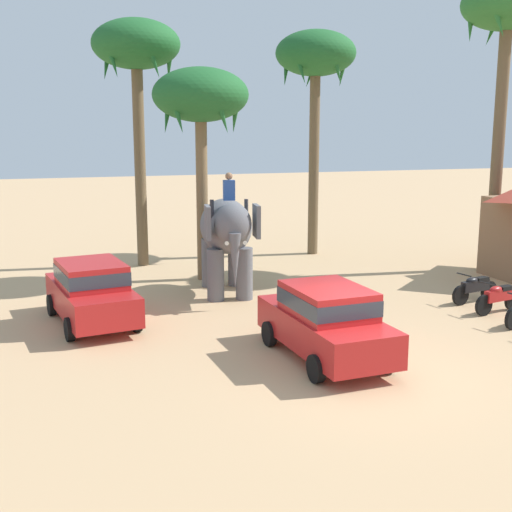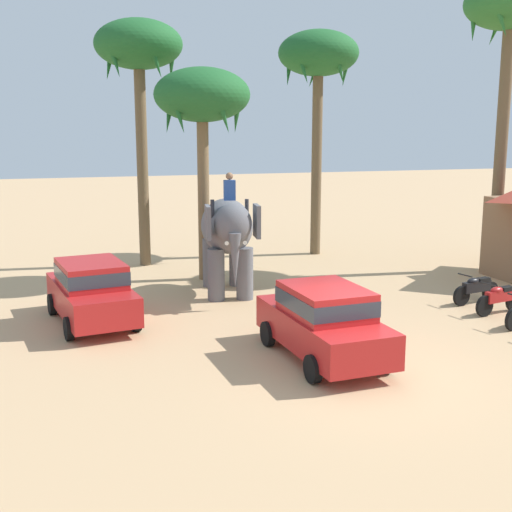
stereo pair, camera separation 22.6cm
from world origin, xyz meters
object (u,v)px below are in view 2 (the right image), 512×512
at_px(palm_tree_far_back, 202,100).
at_px(palm_tree_left_of_road, 139,53).
at_px(palm_tree_behind_elephant, 318,61).
at_px(car_parked_far_side, 91,290).
at_px(palm_tree_near_hut, 510,16).
at_px(elephant_with_mahout, 228,232).
at_px(motorcycle_end_of_row, 476,288).
at_px(car_sedan_foreground, 324,320).
at_px(motorcycle_far_in_row, 500,298).

bearing_deg(palm_tree_far_back, palm_tree_left_of_road, 117.92).
bearing_deg(palm_tree_behind_elephant, palm_tree_far_back, -149.56).
relative_size(car_parked_far_side, palm_tree_near_hut, 0.42).
height_order(elephant_with_mahout, motorcycle_end_of_row, elephant_with_mahout).
xyz_separation_m(car_parked_far_side, palm_tree_far_back, (4.10, 4.27, 5.15)).
bearing_deg(palm_tree_near_hut, car_sedan_foreground, -144.44).
distance_m(elephant_with_mahout, palm_tree_behind_elephant, 9.60).
xyz_separation_m(car_sedan_foreground, car_parked_far_side, (-4.83, 4.48, 0.00)).
bearing_deg(motorcycle_far_in_row, elephant_with_mahout, 146.46).
bearing_deg(palm_tree_left_of_road, palm_tree_behind_elephant, 1.29).
relative_size(car_sedan_foreground, palm_tree_left_of_road, 0.46).
relative_size(motorcycle_end_of_row, palm_tree_near_hut, 0.17).
height_order(car_parked_far_side, palm_tree_left_of_road, palm_tree_left_of_road).
bearing_deg(car_parked_far_side, palm_tree_near_hut, 9.85).
relative_size(car_parked_far_side, motorcycle_far_in_row, 2.41).
height_order(elephant_with_mahout, palm_tree_far_back, palm_tree_far_back).
distance_m(elephant_with_mahout, motorcycle_far_in_row, 8.24).
relative_size(motorcycle_far_in_row, motorcycle_end_of_row, 1.00).
height_order(car_sedan_foreground, palm_tree_left_of_road, palm_tree_left_of_road).
distance_m(motorcycle_end_of_row, palm_tree_far_back, 10.61).
bearing_deg(elephant_with_mahout, motorcycle_end_of_row, -25.94).
bearing_deg(motorcycle_end_of_row, elephant_with_mahout, 154.06).
distance_m(car_sedan_foreground, palm_tree_far_back, 10.18).
distance_m(car_sedan_foreground, palm_tree_left_of_road, 13.89).
xyz_separation_m(elephant_with_mahout, palm_tree_left_of_road, (-1.83, 5.39, 5.86)).
relative_size(motorcycle_far_in_row, palm_tree_near_hut, 0.17).
relative_size(elephant_with_mahout, palm_tree_far_back, 0.56).
bearing_deg(palm_tree_near_hut, car_parked_far_side, -170.15).
relative_size(car_sedan_foreground, palm_tree_far_back, 0.58).
bearing_deg(car_parked_far_side, motorcycle_far_in_row, -12.91).
relative_size(car_sedan_foreground, car_parked_far_side, 0.97).
bearing_deg(palm_tree_left_of_road, palm_tree_far_back, -62.08).
distance_m(car_sedan_foreground, car_parked_far_side, 6.59).
height_order(car_sedan_foreground, palm_tree_far_back, palm_tree_far_back).
bearing_deg(car_parked_far_side, palm_tree_behind_elephant, 38.03).
relative_size(motorcycle_end_of_row, palm_tree_left_of_road, 0.20).
bearing_deg(car_sedan_foreground, motorcycle_end_of_row, 26.29).
height_order(car_parked_far_side, palm_tree_behind_elephant, palm_tree_behind_elephant).
bearing_deg(motorcycle_far_in_row, palm_tree_behind_elephant, 98.39).
distance_m(palm_tree_behind_elephant, palm_tree_near_hut, 7.19).
relative_size(car_sedan_foreground, motorcycle_end_of_row, 2.35).
bearing_deg(motorcycle_far_in_row, palm_tree_left_of_road, 131.02).
bearing_deg(palm_tree_near_hut, elephant_with_mahout, -176.65).
relative_size(elephant_with_mahout, palm_tree_behind_elephant, 0.44).
bearing_deg(palm_tree_left_of_road, motorcycle_far_in_row, -48.98).
bearing_deg(car_parked_far_side, palm_tree_far_back, 46.18).
xyz_separation_m(motorcycle_end_of_row, palm_tree_behind_elephant, (-1.53, 8.86, 7.32)).
height_order(car_sedan_foreground, elephant_with_mahout, elephant_with_mahout).
bearing_deg(palm_tree_behind_elephant, motorcycle_far_in_row, -81.61).
height_order(palm_tree_behind_elephant, palm_tree_far_back, palm_tree_behind_elephant).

